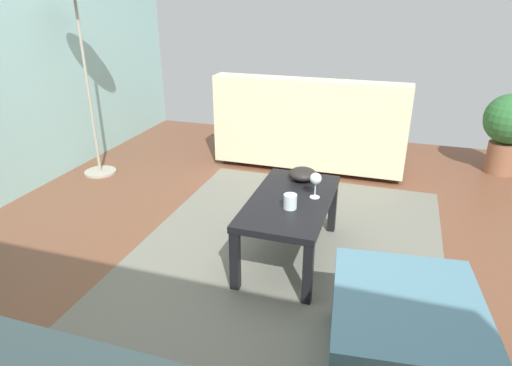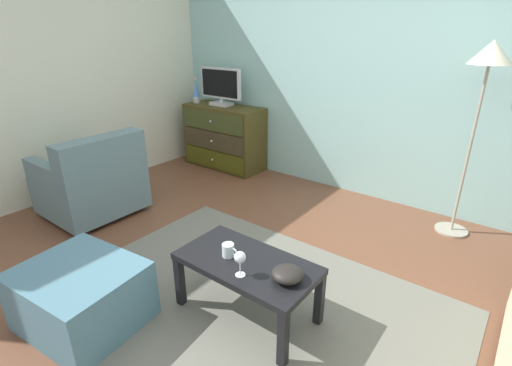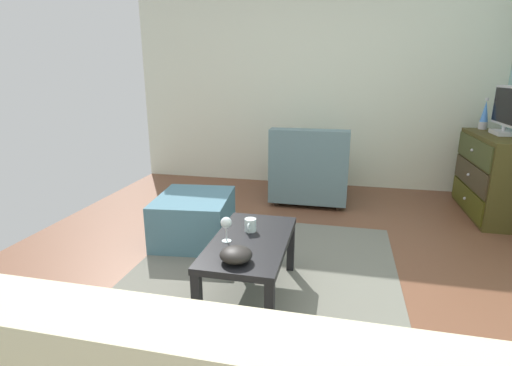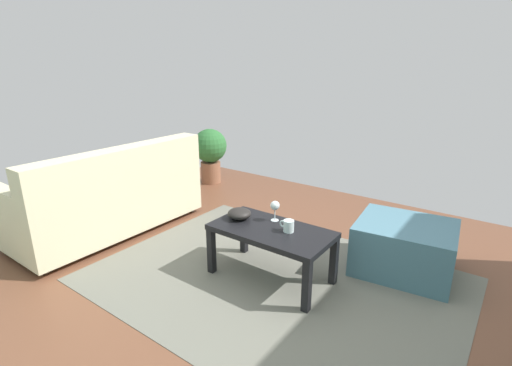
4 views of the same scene
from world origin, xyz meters
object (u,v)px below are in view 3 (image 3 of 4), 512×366
(tv, at_px, (507,109))
(lava_lamp, at_px, (485,115))
(coffee_table, at_px, (250,248))
(armchair, at_px, (310,171))
(dresser, at_px, (495,176))
(wine_glass, at_px, (226,224))
(mug, at_px, (250,225))
(bowl_decorative, at_px, (236,255))
(ottoman, at_px, (194,218))

(tv, relative_size, lava_lamp, 1.91)
(lava_lamp, bearing_deg, coffee_table, -39.02)
(coffee_table, bearing_deg, armchair, 174.97)
(dresser, xyz_separation_m, coffee_table, (2.01, -2.02, -0.06))
(tv, bearing_deg, wine_glass, -45.80)
(coffee_table, height_order, wine_glass, wine_glass)
(mug, distance_m, bowl_decorative, 0.42)
(ottoman, bearing_deg, wine_glass, 33.52)
(tv, relative_size, armchair, 0.75)
(coffee_table, xyz_separation_m, wine_glass, (0.06, -0.14, 0.17))
(lava_lamp, bearing_deg, ottoman, -57.78)
(tv, height_order, mug, tv)
(tv, xyz_separation_m, coffee_table, (2.06, -2.05, -0.71))
(lava_lamp, height_order, coffee_table, lava_lamp)
(tv, xyz_separation_m, ottoman, (1.30, -2.73, -0.86))
(coffee_table, bearing_deg, lava_lamp, 140.98)
(coffee_table, bearing_deg, mug, -166.58)
(tv, bearing_deg, mug, -46.97)
(wine_glass, bearing_deg, lava_lamp, 139.80)
(wine_glass, relative_size, bowl_decorative, 0.87)
(mug, bearing_deg, coffee_table, 13.42)
(lava_lamp, bearing_deg, wine_glass, -40.20)
(coffee_table, height_order, armchair, armchair)
(coffee_table, height_order, bowl_decorative, bowl_decorative)
(bowl_decorative, relative_size, armchair, 0.22)
(mug, height_order, ottoman, mug)
(coffee_table, relative_size, ottoman, 1.25)
(wine_glass, bearing_deg, bowl_decorative, 27.91)
(dresser, distance_m, wine_glass, 2.99)
(armchair, distance_m, ottoman, 1.58)
(tv, bearing_deg, dresser, -24.40)
(armchair, bearing_deg, dresser, 87.76)
(lava_lamp, xyz_separation_m, ottoman, (1.68, -2.66, -0.76))
(lava_lamp, relative_size, mug, 2.89)
(lava_lamp, height_order, bowl_decorative, lava_lamp)
(mug, height_order, bowl_decorative, mug)
(lava_lamp, relative_size, ottoman, 0.47)
(wine_glass, distance_m, armchair, 2.17)
(lava_lamp, height_order, armchair, lava_lamp)
(armchair, bearing_deg, coffee_table, -5.03)
(wine_glass, relative_size, mug, 1.38)
(bowl_decorative, relative_size, ottoman, 0.26)
(tv, height_order, ottoman, tv)
(coffee_table, bearing_deg, ottoman, -138.31)
(coffee_table, distance_m, wine_glass, 0.23)
(dresser, bearing_deg, armchair, -92.24)
(bowl_decorative, bearing_deg, dresser, 138.68)
(dresser, relative_size, tv, 1.69)
(tv, distance_m, bowl_decorative, 3.19)
(dresser, bearing_deg, ottoman, -65.32)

